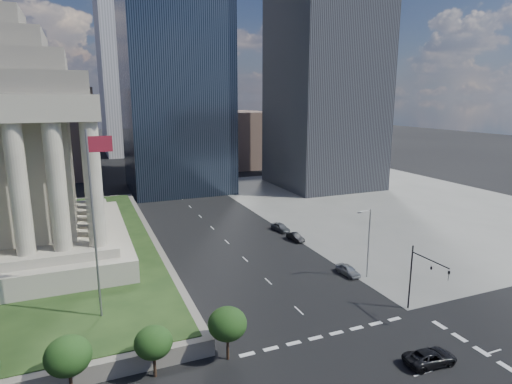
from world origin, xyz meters
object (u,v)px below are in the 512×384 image
pickup_truck (430,357)px  parked_sedan_mid (295,237)px  flagpole (95,215)px  traffic_signal_ne (422,273)px  parked_sedan_near (348,270)px  street_lamp_north (368,239)px  parked_sedan_far (281,227)px

pickup_truck → parked_sedan_mid: pickup_truck is taller
flagpole → traffic_signal_ne: flagpole is taller
traffic_signal_ne → parked_sedan_near: (-1.00, 12.99, -4.52)m
street_lamp_north → parked_sedan_far: (-1.83, 24.11, -4.88)m
street_lamp_north → parked_sedan_far: size_ratio=2.19×
street_lamp_north → parked_sedan_mid: street_lamp_north is taller
flagpole → traffic_signal_ne: bearing=-16.7°
flagpole → traffic_signal_ne: 36.69m
traffic_signal_ne → flagpole: bearing=163.3°
parked_sedan_mid → parked_sedan_near: bearing=-97.3°
traffic_signal_ne → pickup_truck: bearing=-127.0°
street_lamp_north → parked_sedan_near: size_ratio=2.35×
street_lamp_north → pickup_truck: (-6.72, -19.11, -4.94)m
pickup_truck → traffic_signal_ne: bearing=-32.9°
flagpole → street_lamp_north: 35.95m
traffic_signal_ne → pickup_truck: size_ratio=1.54×
parked_sedan_mid → pickup_truck: bearing=-104.8°
flagpole → street_lamp_north: (35.16, 1.00, -7.45)m
traffic_signal_ne → parked_sedan_mid: (-1.00, 29.28, -4.59)m
parked_sedan_near → parked_sedan_far: size_ratio=0.93×
parked_sedan_near → parked_sedan_mid: bearing=87.3°
traffic_signal_ne → parked_sedan_far: bearing=91.6°
pickup_truck → parked_sedan_mid: bearing=-3.3°
traffic_signal_ne → street_lamp_north: size_ratio=0.80×
flagpole → parked_sedan_far: flagpole is taller
traffic_signal_ne → parked_sedan_mid: 29.65m
traffic_signal_ne → parked_sedan_mid: size_ratio=1.99×
pickup_truck → parked_sedan_far: size_ratio=1.14×
street_lamp_north → parked_sedan_mid: bearing=95.8°
street_lamp_north → parked_sedan_near: street_lamp_north is taller
pickup_truck → parked_sedan_mid: size_ratio=1.29×
parked_sedan_far → traffic_signal_ne: bearing=-97.1°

